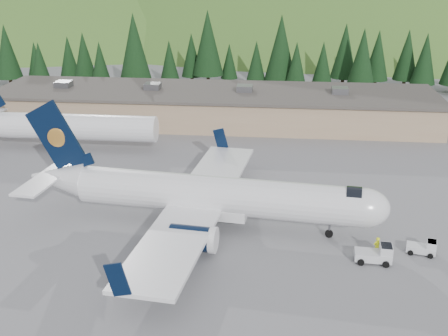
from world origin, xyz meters
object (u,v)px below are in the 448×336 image
(baggage_tug_b, at_px, (424,248))
(terminal_building, at_px, (214,106))
(second_airliner, at_px, (58,126))
(ramp_worker, at_px, (377,247))
(airliner, at_px, (207,196))
(baggage_tug_a, at_px, (377,254))

(baggage_tug_b, xyz_separation_m, terminal_building, (-24.27, 41.56, 2.01))
(second_airliner, height_order, ramp_worker, second_airliner)
(airliner, bearing_deg, terminal_building, 102.25)
(baggage_tug_a, height_order, baggage_tug_b, baggage_tug_a)
(terminal_building, relative_size, ramp_worker, 36.97)
(airliner, distance_m, ramp_worker, 16.75)
(baggage_tug_a, bearing_deg, terminal_building, 118.20)
(second_airliner, relative_size, baggage_tug_a, 8.38)
(airliner, bearing_deg, baggage_tug_a, -13.21)
(terminal_building, xyz_separation_m, ramp_worker, (19.89, -42.50, -1.66))
(baggage_tug_a, bearing_deg, baggage_tug_b, 26.91)
(airliner, xyz_separation_m, terminal_building, (-3.95, 37.88, -0.61))
(baggage_tug_b, height_order, terminal_building, terminal_building)
(baggage_tug_a, distance_m, terminal_building, 47.80)
(second_airliner, xyz_separation_m, baggage_tug_b, (44.18, -25.56, -2.71))
(second_airliner, xyz_separation_m, terminal_building, (19.91, 16.00, -0.70))
(second_airliner, height_order, terminal_building, second_airliner)
(ramp_worker, bearing_deg, baggage_tug_b, 167.44)
(baggage_tug_a, bearing_deg, airliner, 164.25)
(baggage_tug_b, xyz_separation_m, ramp_worker, (-4.37, -0.94, 0.35))
(airliner, relative_size, baggage_tug_b, 13.10)
(airliner, height_order, baggage_tug_b, airliner)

